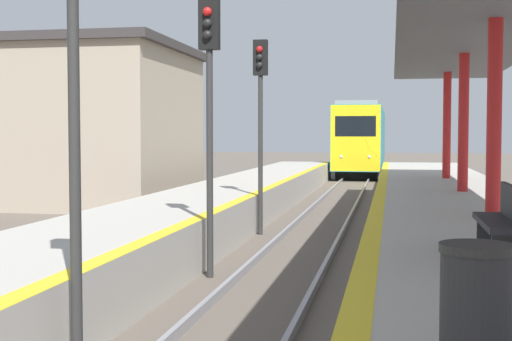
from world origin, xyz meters
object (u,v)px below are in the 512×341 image
at_px(trash_bin, 477,303).
at_px(bench, 503,219).
at_px(signal_far, 260,100).
at_px(signal_near, 73,48).
at_px(signal_mid, 209,85).
at_px(train, 363,139).

relative_size(trash_bin, bench, 0.45).
distance_m(signal_far, trash_bin, 13.66).
distance_m(signal_near, signal_mid, 5.60).
relative_size(signal_far, trash_bin, 5.99).
bearing_deg(train, signal_mid, -91.98).
xyz_separation_m(train, trash_bin, (2.53, -43.98, -0.84)).
xyz_separation_m(trash_bin, bench, (0.85, 4.57, 0.07)).
height_order(train, bench, train).
bearing_deg(bench, signal_near, -148.42).
bearing_deg(signal_near, signal_far, 90.67).
bearing_deg(trash_bin, train, 93.30).
relative_size(signal_mid, trash_bin, 5.99).
bearing_deg(trash_bin, signal_mid, 117.41).
distance_m(train, bench, 39.56).
xyz_separation_m(signal_far, trash_bin, (3.91, -12.93, -2.04)).
bearing_deg(signal_mid, signal_near, -89.73).
bearing_deg(signal_near, trash_bin, -24.61).
relative_size(signal_mid, bench, 2.67).
xyz_separation_m(signal_far, bench, (4.75, -8.36, -1.97)).
relative_size(signal_mid, signal_far, 1.00).
distance_m(signal_near, trash_bin, 4.63).
bearing_deg(bench, trash_bin, -100.51).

